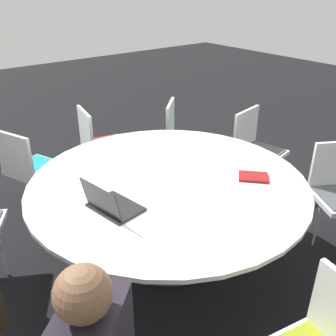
# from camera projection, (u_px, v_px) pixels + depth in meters

# --- Properties ---
(ground_plane) EXTENTS (16.00, 16.00, 0.00)m
(ground_plane) POSITION_uv_depth(u_px,v_px,m) (168.00, 258.00, 3.03)
(ground_plane) COLOR black
(conference_table) EXTENTS (2.00, 2.00, 0.72)m
(conference_table) POSITION_uv_depth(u_px,v_px,m) (168.00, 190.00, 2.73)
(conference_table) COLOR #333333
(conference_table) RESTS_ON ground_plane
(chair_5) EXTENTS (0.49, 0.51, 0.86)m
(chair_5) POSITION_uv_depth(u_px,v_px,m) (255.00, 145.00, 3.79)
(chair_5) COLOR silver
(chair_5) RESTS_ON ground_plane
(chair_6) EXTENTS (0.61, 0.61, 0.86)m
(chair_6) POSITION_uv_depth(u_px,v_px,m) (182.00, 134.00, 4.06)
(chair_6) COLOR silver
(chair_6) RESTS_ON ground_plane
(chair_7) EXTENTS (0.51, 0.49, 0.86)m
(chair_7) POSITION_uv_depth(u_px,v_px,m) (99.00, 141.00, 3.89)
(chair_7) COLOR silver
(chair_7) RESTS_ON ground_plane
(chair_8) EXTENTS (0.56, 0.55, 0.86)m
(chair_8) POSITION_uv_depth(u_px,v_px,m) (29.00, 165.00, 3.39)
(chair_8) COLOR silver
(chair_8) RESTS_ON ground_plane
(laptop) EXTENTS (0.36, 0.30, 0.21)m
(laptop) POSITION_uv_depth(u_px,v_px,m) (110.00, 204.00, 2.32)
(laptop) COLOR #232326
(laptop) RESTS_ON conference_table
(spiral_notebook) EXTENTS (0.26, 0.25, 0.02)m
(spiral_notebook) POSITION_uv_depth(u_px,v_px,m) (253.00, 177.00, 2.72)
(spiral_notebook) COLOR maroon
(spiral_notebook) RESTS_ON conference_table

